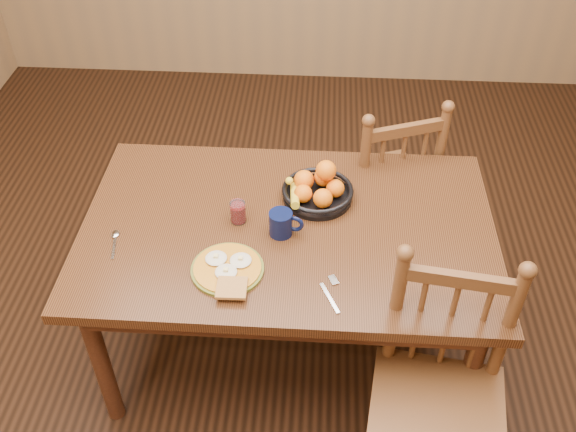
# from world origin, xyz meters

# --- Properties ---
(room) EXTENTS (4.52, 5.02, 2.72)m
(room) POSITION_xyz_m (0.00, 0.00, 1.35)
(room) COLOR black
(room) RESTS_ON ground
(dining_table) EXTENTS (1.60, 1.00, 0.75)m
(dining_table) POSITION_xyz_m (0.00, 0.00, 0.67)
(dining_table) COLOR black
(dining_table) RESTS_ON ground
(chair_far) EXTENTS (0.56, 0.55, 0.98)m
(chair_far) POSITION_xyz_m (0.42, 0.61, 0.47)
(chair_far) COLOR #553119
(chair_far) RESTS_ON ground
(chair_near) EXTENTS (0.51, 0.49, 1.00)m
(chair_near) POSITION_xyz_m (0.56, -0.56, 0.49)
(chair_near) COLOR #553119
(chair_near) RESTS_ON ground
(breakfast_plate) EXTENTS (0.26, 0.29, 0.04)m
(breakfast_plate) POSITION_xyz_m (-0.20, -0.26, 0.76)
(breakfast_plate) COLOR #59601E
(breakfast_plate) RESTS_ON dining_table
(fork) EXTENTS (0.07, 0.18, 0.00)m
(fork) POSITION_xyz_m (0.17, -0.33, 0.75)
(fork) COLOR silver
(fork) RESTS_ON dining_table
(spoon) EXTENTS (0.05, 0.16, 0.01)m
(spoon) POSITION_xyz_m (-0.65, -0.12, 0.75)
(spoon) COLOR silver
(spoon) RESTS_ON dining_table
(coffee_mug) EXTENTS (0.13, 0.09, 0.10)m
(coffee_mug) POSITION_xyz_m (-0.02, -0.04, 0.80)
(coffee_mug) COLOR black
(coffee_mug) RESTS_ON dining_table
(juice_glass) EXTENTS (0.06, 0.06, 0.09)m
(juice_glass) POSITION_xyz_m (-0.19, 0.02, 0.79)
(juice_glass) COLOR silver
(juice_glass) RESTS_ON dining_table
(fruit_bowl) EXTENTS (0.29, 0.29, 0.17)m
(fruit_bowl) POSITION_xyz_m (0.11, 0.17, 0.80)
(fruit_bowl) COLOR black
(fruit_bowl) RESTS_ON dining_table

